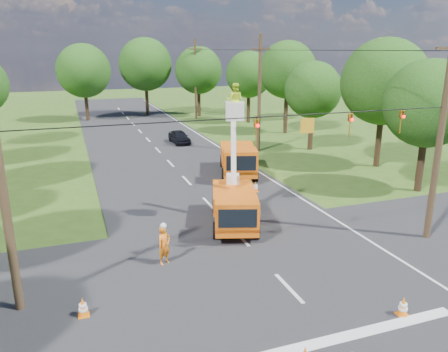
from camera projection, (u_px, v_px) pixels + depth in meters
name	position (u px, v px, depth m)	size (l,w,h in m)	color
ground	(170.00, 164.00, 34.65)	(140.00, 140.00, 0.00)	#334E17
road_main	(170.00, 164.00, 34.65)	(12.00, 100.00, 0.06)	black
road_cross	(267.00, 266.00, 18.38)	(56.00, 10.00, 0.07)	black
stop_bar	(337.00, 340.00, 13.68)	(9.00, 0.45, 0.02)	silver
edge_line	(236.00, 158.00, 36.46)	(0.12, 90.00, 0.02)	silver
bucket_truck	(235.00, 197.00, 22.15)	(3.63, 5.89, 7.21)	orange
second_truck	(238.00, 159.00, 31.34)	(4.04, 6.57, 2.31)	orange
ground_worker	(164.00, 245.00, 18.29)	(0.63, 0.41, 1.72)	orange
distant_car	(179.00, 137.00, 42.09)	(1.47, 3.66, 1.25)	black
traffic_cone_1	(403.00, 307.00, 14.82)	(0.38, 0.38, 0.71)	orange
traffic_cone_2	(237.00, 207.00, 24.20)	(0.38, 0.38, 0.71)	orange
traffic_cone_3	(255.00, 187.00, 27.74)	(0.38, 0.38, 0.71)	orange
traffic_cone_4	(83.00, 307.00, 14.78)	(0.38, 0.38, 0.71)	orange
traffic_cone_6	(250.00, 167.00, 32.47)	(0.38, 0.38, 0.71)	orange
pole_right_near	(441.00, 133.00, 19.69)	(1.80, 0.30, 10.00)	#4C3823
pole_right_mid	(259.00, 93.00, 37.78)	(1.80, 0.30, 10.00)	#4C3823
pole_right_far	(196.00, 79.00, 55.86)	(1.80, 0.30, 10.00)	#4C3823
pole_left	(2.00, 187.00, 14.05)	(0.30, 0.30, 9.00)	#4C3823
signal_span	(321.00, 124.00, 17.45)	(18.00, 0.29, 1.07)	black
tree_right_a	(428.00, 104.00, 26.61)	(5.40, 5.40, 8.28)	#382616
tree_right_b	(384.00, 82.00, 32.27)	(6.40, 6.40, 9.65)	#382616
tree_right_c	(313.00, 90.00, 38.33)	(5.00, 5.00, 7.83)	#382616
tree_right_d	(287.00, 70.00, 45.70)	(6.00, 6.00, 9.70)	#382616
tree_right_e	(249.00, 74.00, 52.85)	(5.60, 5.60, 8.63)	#382616
tree_far_a	(84.00, 71.00, 53.91)	(6.60, 6.60, 9.50)	#382616
tree_far_b	(145.00, 64.00, 58.13)	(7.00, 7.00, 10.32)	#382616
tree_far_c	(198.00, 70.00, 57.73)	(6.20, 6.20, 9.18)	#382616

